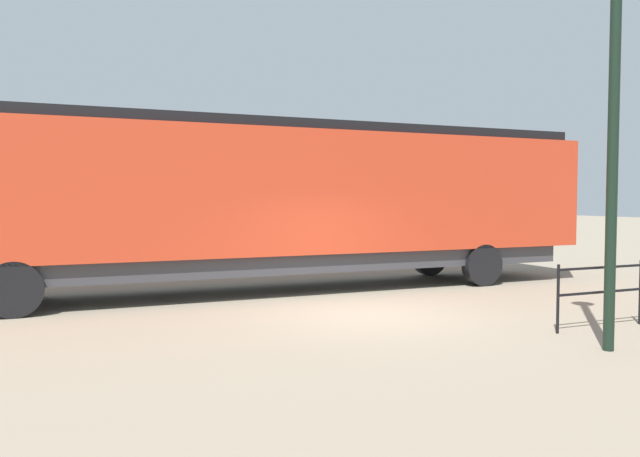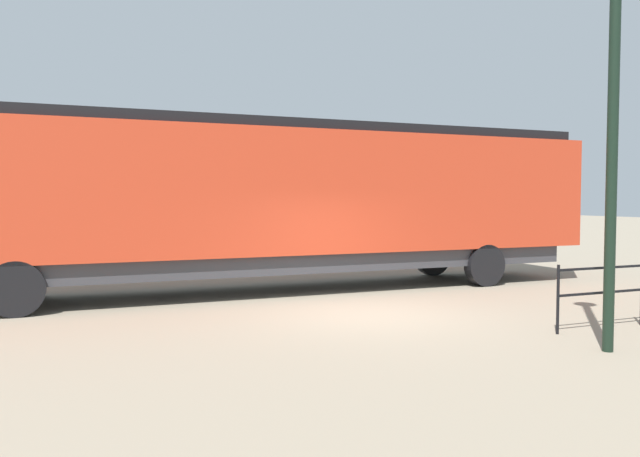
# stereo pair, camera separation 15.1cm
# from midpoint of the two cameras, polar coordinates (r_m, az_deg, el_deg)

# --- Properties ---
(ground_plane) EXTENTS (120.00, 120.00, 0.00)m
(ground_plane) POSITION_cam_midpoint_polar(r_m,az_deg,el_deg) (12.28, 4.17, -8.00)
(ground_plane) COLOR gray
(locomotive) EXTENTS (2.80, 17.29, 4.15)m
(locomotive) POSITION_cam_midpoint_polar(r_m,az_deg,el_deg) (15.30, -3.51, 2.91)
(locomotive) COLOR red
(locomotive) RESTS_ON ground_plane
(lamp_post) EXTENTS (0.47, 0.47, 6.93)m
(lamp_post) POSITION_cam_midpoint_polar(r_m,az_deg,el_deg) (10.39, 25.33, 15.21)
(lamp_post) COLOR black
(lamp_post) RESTS_ON ground_plane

